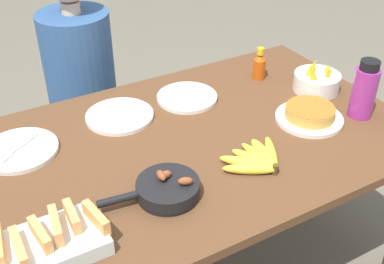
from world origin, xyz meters
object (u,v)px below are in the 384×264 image
(melon_tray, at_px, (51,242))
(empty_plate_far_left, at_px, (187,97))
(empty_plate_near_front, at_px, (120,116))
(water_bottle, at_px, (364,90))
(frittata_plate_center, at_px, (310,115))
(skillet, at_px, (167,189))
(hot_sauce_bottle, at_px, (259,65))
(person_figure, at_px, (85,106))
(empty_plate_far_right, at_px, (20,150))
(banana_bunch, at_px, (258,160))
(fruit_bowl_mango, at_px, (317,81))

(melon_tray, distance_m, empty_plate_far_left, 0.89)
(empty_plate_near_front, distance_m, water_bottle, 0.93)
(melon_tray, distance_m, empty_plate_near_front, 0.68)
(frittata_plate_center, distance_m, water_bottle, 0.22)
(skillet, relative_size, hot_sauce_bottle, 2.20)
(melon_tray, bearing_deg, person_figure, 68.00)
(empty_plate_far_right, distance_m, hot_sauce_bottle, 1.05)
(banana_bunch, xyz_separation_m, frittata_plate_center, (0.33, 0.13, 0.01))
(empty_plate_far_right, bearing_deg, water_bottle, -18.53)
(hot_sauce_bottle, bearing_deg, banana_bunch, -126.28)
(empty_plate_far_left, bearing_deg, melon_tray, -142.99)
(empty_plate_near_front, height_order, fruit_bowl_mango, fruit_bowl_mango)
(melon_tray, bearing_deg, hot_sauce_bottle, 26.75)
(empty_plate_far_left, bearing_deg, hot_sauce_bottle, 0.98)
(empty_plate_far_left, xyz_separation_m, fruit_bowl_mango, (0.51, -0.20, 0.03))
(banana_bunch, height_order, water_bottle, water_bottle)
(melon_tray, height_order, fruit_bowl_mango, fruit_bowl_mango)
(empty_plate_far_left, height_order, fruit_bowl_mango, fruit_bowl_mango)
(empty_plate_near_front, xyz_separation_m, water_bottle, (0.82, -0.44, 0.10))
(skillet, height_order, frittata_plate_center, skillet)
(empty_plate_near_front, height_order, empty_plate_far_right, same)
(empty_plate_far_left, bearing_deg, empty_plate_near_front, 179.49)
(empty_plate_near_front, distance_m, fruit_bowl_mango, 0.83)
(frittata_plate_center, bearing_deg, skillet, -170.02)
(banana_bunch, relative_size, empty_plate_far_right, 0.98)
(banana_bunch, relative_size, skillet, 0.82)
(empty_plate_far_right, distance_m, water_bottle, 1.28)
(water_bottle, relative_size, hot_sauce_bottle, 1.61)
(empty_plate_near_front, xyz_separation_m, empty_plate_far_left, (0.30, -0.00, 0.00))
(empty_plate_far_left, height_order, empty_plate_far_right, same)
(banana_bunch, distance_m, empty_plate_far_right, 0.82)
(melon_tray, bearing_deg, skillet, 7.29)
(empty_plate_far_left, bearing_deg, frittata_plate_center, -48.58)
(banana_bunch, bearing_deg, fruit_bowl_mango, 29.89)
(fruit_bowl_mango, height_order, hot_sauce_bottle, hot_sauce_bottle)
(banana_bunch, bearing_deg, frittata_plate_center, 20.74)
(melon_tray, xyz_separation_m, water_bottle, (1.23, 0.10, 0.07))
(banana_bunch, bearing_deg, hot_sauce_bottle, 53.72)
(empty_plate_far_left, distance_m, hot_sauce_bottle, 0.37)
(frittata_plate_center, xyz_separation_m, fruit_bowl_mango, (0.19, 0.17, 0.02))
(frittata_plate_center, bearing_deg, melon_tray, -170.97)
(melon_tray, relative_size, frittata_plate_center, 1.13)
(empty_plate_far_left, xyz_separation_m, person_figure, (-0.29, 0.51, -0.22))
(banana_bunch, relative_size, fruit_bowl_mango, 1.35)
(empty_plate_near_front, bearing_deg, banana_bunch, -59.74)
(empty_plate_far_left, xyz_separation_m, hot_sauce_bottle, (0.37, 0.01, 0.05))
(fruit_bowl_mango, relative_size, water_bottle, 0.83)
(skillet, height_order, empty_plate_far_left, skillet)
(empty_plate_near_front, height_order, person_figure, person_figure)
(water_bottle, xyz_separation_m, person_figure, (-0.81, 0.95, -0.32))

